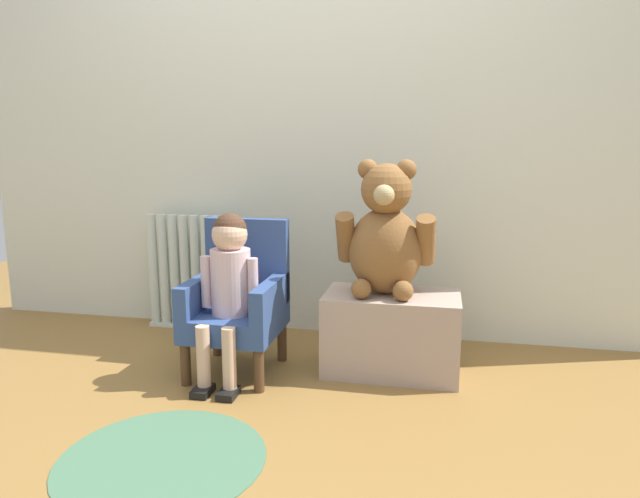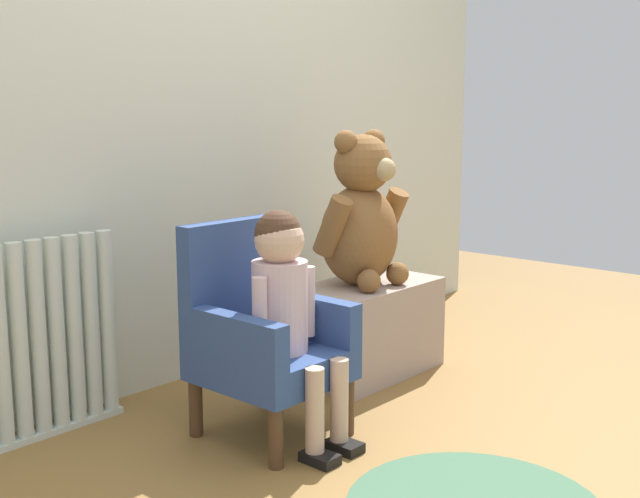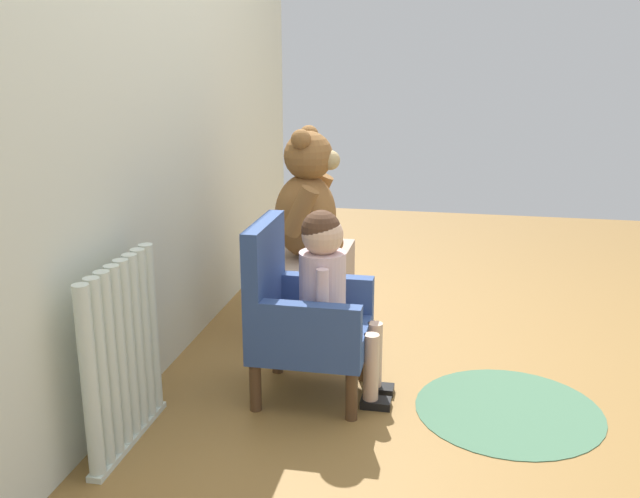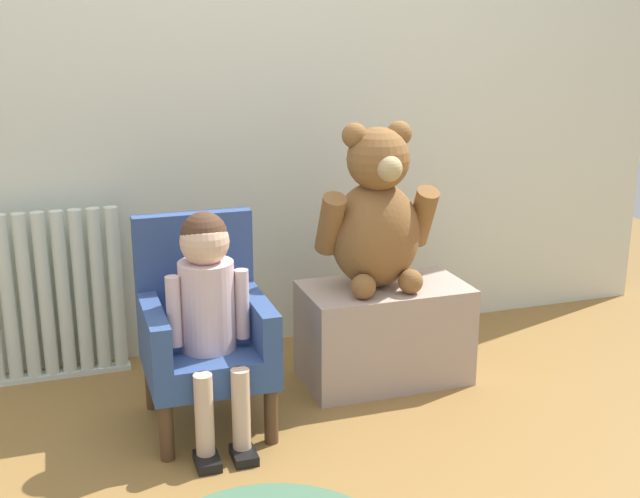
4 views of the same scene
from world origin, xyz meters
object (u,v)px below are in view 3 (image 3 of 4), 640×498
Objects in this scene: large_teddy_bear at (307,201)px; floor_rug at (509,410)px; child_figure at (329,279)px; child_armchair at (299,315)px; radiator at (123,356)px; low_bench at (310,290)px.

large_teddy_bear is 1.24m from floor_rug.
floor_rug is (0.01, -0.66, -0.46)m from child_figure.
large_teddy_bear reaches higher than child_armchair.
child_figure reaches higher than radiator.
child_armchair is 0.18m from child_figure.
child_armchair is at bearing -170.68° from large_teddy_bear.
large_teddy_bear reaches higher than floor_rug.
child_figure is 0.69m from large_teddy_bear.
child_armchair is 0.69m from low_bench.
child_figure is at bearing 90.82° from floor_rug.
child_figure is at bearing -90.00° from child_armchair.
low_bench is 0.87× the size of floor_rug.
child_armchair is at bearing 90.00° from child_figure.
radiator is 0.66m from child_armchair.
floor_rug is (0.01, -0.77, -0.31)m from child_armchair.
child_armchair is 1.15× the size of large_teddy_bear.
radiator is 1.37m from floor_rug.
low_bench is at bearing 8.40° from child_armchair.
large_teddy_bear is (1.08, -0.38, 0.30)m from radiator.
large_teddy_bear is (0.63, 0.21, 0.15)m from child_figure.
low_bench is at bearing -8.10° from large_teddy_bear.
child_figure reaches higher than low_bench.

